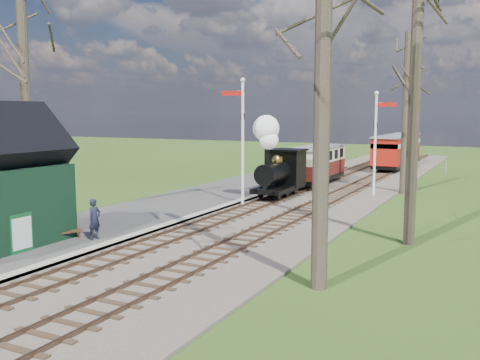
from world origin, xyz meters
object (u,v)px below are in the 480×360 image
object	(u,v)px
semaphore_near	(241,133)
red_carriage_a	(391,152)
semaphore_far	(377,136)
coach	(315,163)
person	(95,219)
locomotive	(278,163)
red_carriage_b	(403,148)
bench	(57,228)
sign_board	(21,233)

from	to	relation	value
semaphore_near	red_carriage_a	world-z (taller)	semaphore_near
semaphore_near	semaphore_far	size ratio (longest dim) A/B	1.09
coach	red_carriage_a	distance (m)	10.62
person	coach	bearing A→B (deg)	-1.28
locomotive	red_carriage_b	xyz separation A→B (m)	(2.61, 21.86, -0.45)
semaphore_near	semaphore_far	world-z (taller)	semaphore_near
semaphore_near	bench	distance (m)	10.36
red_carriage_b	bench	world-z (taller)	red_carriage_b
sign_board	red_carriage_a	bearing A→B (deg)	80.00
red_carriage_b	person	distance (m)	34.00
person	bench	bearing A→B (deg)	121.46
coach	red_carriage_b	distance (m)	16.01
person	red_carriage_b	bearing A→B (deg)	-2.76
red_carriage_a	semaphore_near	bearing A→B (deg)	-99.98
locomotive	sign_board	bearing A→B (deg)	-101.06
semaphore_near	red_carriage_a	size ratio (longest dim) A/B	1.19
locomotive	bench	size ratio (longest dim) A/B	2.68
semaphore_far	sign_board	xyz separation A→B (m)	(-7.17, -17.44, -2.53)
semaphore_near	person	bearing A→B (deg)	-97.40
red_carriage_b	sign_board	bearing A→B (deg)	-98.50
red_carriage_a	red_carriage_b	distance (m)	5.50
semaphore_near	locomotive	distance (m)	3.32
semaphore_near	locomotive	size ratio (longest dim) A/B	1.46
sign_board	coach	bearing A→B (deg)	82.16
semaphore_far	red_carriage_a	bearing A→B (deg)	97.69
semaphore_far	red_carriage_b	distance (m)	18.81
semaphore_far	red_carriage_b	size ratio (longest dim) A/B	1.10
semaphore_near	coach	distance (m)	9.14
sign_board	person	bearing A→B (deg)	70.51
semaphore_far	person	xyz separation A→B (m)	(-6.32, -15.05, -2.44)
red_carriage_a	bench	distance (m)	29.35
person	red_carriage_a	bearing A→B (deg)	-4.23
semaphore_far	locomotive	world-z (taller)	semaphore_far
coach	red_carriage_b	bearing A→B (deg)	80.66
semaphore_far	bench	xyz separation A→B (m)	(-7.48, -15.63, -2.74)
locomotive	red_carriage_a	xyz separation A→B (m)	(2.61, 16.36, -0.45)
sign_board	bench	size ratio (longest dim) A/B	0.78
sign_board	bench	bearing A→B (deg)	99.86
person	sign_board	bearing A→B (deg)	165.43
semaphore_far	locomotive	distance (m)	5.61
coach	red_carriage_b	xyz separation A→B (m)	(2.60, 15.80, 0.08)
bench	locomotive	bearing A→B (deg)	75.99
red_carriage_b	sign_board	xyz separation A→B (m)	(-5.39, -36.09, -0.71)
semaphore_near	locomotive	world-z (taller)	semaphore_near
red_carriage_b	sign_board	size ratio (longest dim) A/B	4.23
red_carriage_b	red_carriage_a	bearing A→B (deg)	-90.00
semaphore_far	locomotive	bearing A→B (deg)	-143.73
red_carriage_b	semaphore_near	bearing A→B (deg)	-97.79
coach	bench	xyz separation A→B (m)	(-3.11, -18.47, -0.84)
coach	red_carriage_b	world-z (taller)	red_carriage_b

